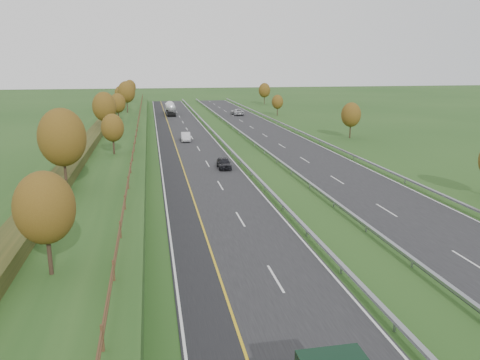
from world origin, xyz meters
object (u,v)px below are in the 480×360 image
(road_tanker, at_px, (170,108))
(car_dark_near, at_px, (224,163))
(car_silver_mid, at_px, (186,137))
(car_small_far, at_px, (171,110))
(car_oncoming, at_px, (237,112))

(road_tanker, distance_m, car_dark_near, 68.28)
(car_dark_near, xyz_separation_m, car_silver_mid, (-3.20, 23.38, 0.05))
(car_small_far, xyz_separation_m, car_oncoming, (17.01, -11.18, 0.18))
(car_dark_near, xyz_separation_m, car_oncoming, (13.70, 64.21, 0.12))
(car_dark_near, relative_size, car_silver_mid, 0.90)
(car_dark_near, bearing_deg, road_tanker, 94.67)
(car_silver_mid, distance_m, car_small_far, 52.00)
(car_dark_near, distance_m, car_small_far, 75.46)
(road_tanker, relative_size, car_dark_near, 2.69)
(car_silver_mid, bearing_deg, car_oncoming, 69.60)
(car_dark_near, height_order, car_small_far, car_dark_near)
(car_dark_near, xyz_separation_m, car_small_far, (-3.31, 75.38, -0.06))
(road_tanker, xyz_separation_m, car_silver_mid, (0.64, -44.79, -1.06))
(car_silver_mid, xyz_separation_m, car_small_far, (-0.11, 52.00, -0.11))
(road_tanker, bearing_deg, car_silver_mid, -89.18)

